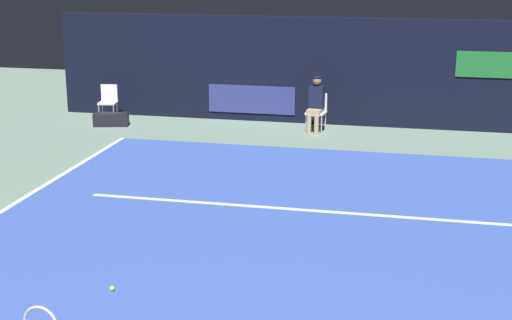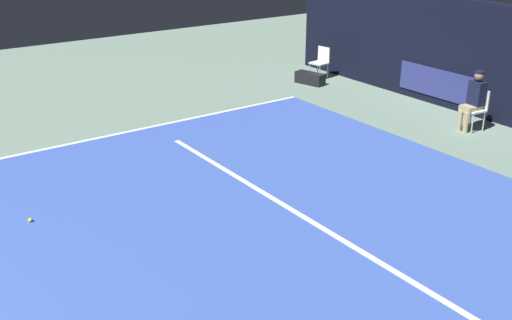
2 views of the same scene
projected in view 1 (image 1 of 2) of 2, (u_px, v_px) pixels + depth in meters
The scene contains 8 objects.
ground_plane at pixel (302, 263), 10.42m from camera, with size 31.02×31.02×0.00m, color slate.
court_surface at pixel (302, 263), 10.41m from camera, with size 10.41×12.38×0.01m, color #3856B2.
line_service at pixel (323, 211), 12.45m from camera, with size 8.12×0.10×0.01m, color white.
back_wall at pixel (362, 72), 18.37m from camera, with size 15.44×0.33×2.60m.
line_judge_on_chair at pixel (316, 104), 17.78m from camera, with size 0.49×0.57×1.32m.
courtside_chair_near at pixel (108, 100), 19.17m from camera, with size 0.49×0.47×0.88m.
tennis_ball at pixel (112, 288), 9.54m from camera, with size 0.07×0.07×0.07m, color #CCE033.
equipment_bag at pixel (111, 119), 18.55m from camera, with size 0.84×0.32×0.32m, color black.
Camera 1 is at (1.49, -4.38, 4.14)m, focal length 53.32 mm.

